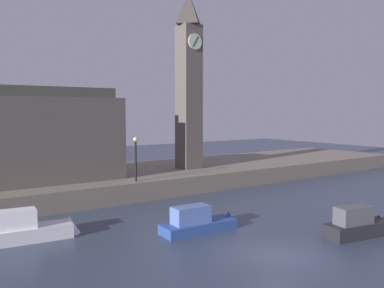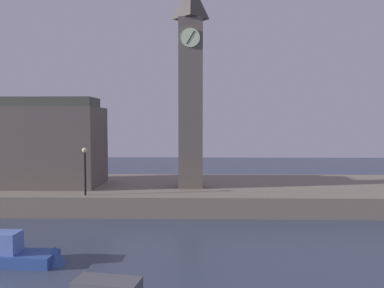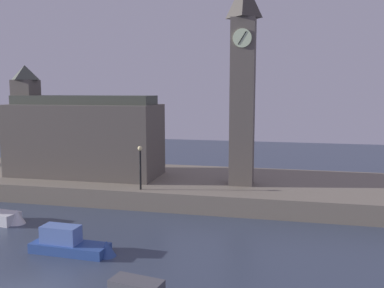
{
  "view_description": "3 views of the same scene",
  "coord_description": "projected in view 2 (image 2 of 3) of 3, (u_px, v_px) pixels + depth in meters",
  "views": [
    {
      "loc": [
        -14.46,
        -13.33,
        6.95
      ],
      "look_at": [
        5.26,
        14.6,
        4.18
      ],
      "focal_mm": 38.41,
      "sensor_mm": 36.0,
      "label": 1
    },
    {
      "loc": [
        8.42,
        -12.48,
        6.82
      ],
      "look_at": [
        7.78,
        17.41,
        5.06
      ],
      "focal_mm": 36.12,
      "sensor_mm": 36.0,
      "label": 2
    },
    {
      "loc": [
        10.96,
        -15.08,
        9.21
      ],
      "look_at": [
        4.11,
        15.62,
        5.12
      ],
      "focal_mm": 38.56,
      "sensor_mm": 36.0,
      "label": 3
    }
  ],
  "objects": [
    {
      "name": "streetlamp",
      "position": [
        85.0,
        165.0,
        27.67
      ],
      "size": [
        0.36,
        0.36,
        3.44
      ],
      "color": "black",
      "rests_on": "far_embankment"
    },
    {
      "name": "clock_tower",
      "position": [
        191.0,
        82.0,
        30.76
      ],
      "size": [
        2.09,
        2.14,
        16.4
      ],
      "color": "#5B544C",
      "rests_on": "far_embankment"
    },
    {
      "name": "boat_tour_blue",
      "position": [
        17.0,
        254.0,
        18.42
      ],
      "size": [
        5.26,
        1.71,
        1.81
      ],
      "color": "#2D4C93",
      "rests_on": "ground"
    },
    {
      "name": "far_embankment",
      "position": [
        102.0,
        192.0,
        32.95
      ],
      "size": [
        70.0,
        12.0,
        1.5
      ],
      "primitive_type": "cube",
      "color": "slate",
      "rests_on": "ground"
    },
    {
      "name": "parliament_hall",
      "position": [
        13.0,
        142.0,
        32.03
      ],
      "size": [
        13.69,
        5.43,
        10.04
      ],
      "color": "#5B544C",
      "rests_on": "far_embankment"
    }
  ]
}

